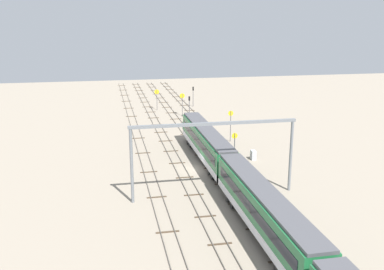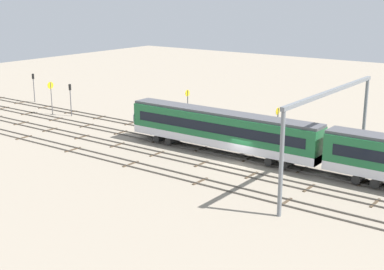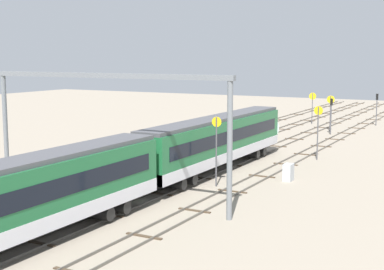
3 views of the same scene
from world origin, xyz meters
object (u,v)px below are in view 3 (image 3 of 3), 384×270
signal_light_trackside_departure (331,111)px  relay_cabinet (288,172)px  speed_sign_far_trackside (312,103)px  overhead_gantry (104,105)px  speed_sign_mid_trackside (216,143)px  speed_sign_near_foreground (318,126)px  speed_sign_distant_end (330,107)px  signal_light_trackside_approach (377,105)px

signal_light_trackside_departure → relay_cabinet: bearing=-172.0°
speed_sign_far_trackside → overhead_gantry: bearing=-179.5°
speed_sign_mid_trackside → signal_light_trackside_departure: size_ratio=1.17×
speed_sign_near_foreground → speed_sign_far_trackside: 30.97m
speed_sign_distant_end → relay_cabinet: speed_sign_distant_end is taller
speed_sign_near_foreground → signal_light_trackside_approach: (32.16, 0.14, -0.37)m
speed_sign_far_trackside → speed_sign_distant_end: 8.68m
signal_light_trackside_approach → relay_cabinet: (-42.79, -0.72, -2.40)m
signal_light_trackside_departure → signal_light_trackside_approach: bearing=-14.8°
signal_light_trackside_departure → relay_cabinet: (-29.69, -4.19, -2.41)m
speed_sign_near_foreground → speed_sign_mid_trackside: (-15.36, 3.86, 0.02)m
relay_cabinet → speed_sign_mid_trackside: bearing=136.8°
speed_sign_distant_end → signal_light_trackside_departure: size_ratio=1.03×
overhead_gantry → signal_light_trackside_departure: (42.44, -5.20, -3.85)m
speed_sign_distant_end → signal_light_trackside_approach: 10.84m
speed_sign_near_foreground → relay_cabinet: (-10.63, -0.58, -2.77)m
speed_sign_near_foreground → signal_light_trackside_approach: 32.16m
speed_sign_far_trackside → speed_sign_distant_end: bearing=-147.2°
speed_sign_far_trackside → signal_light_trackside_approach: size_ratio=1.00×
overhead_gantry → signal_light_trackside_departure: 42.93m
speed_sign_near_foreground → relay_cabinet: size_ratio=3.77×
overhead_gantry → speed_sign_distant_end: overhead_gantry is taller
relay_cabinet → overhead_gantry: bearing=143.6°
speed_sign_distant_end → signal_light_trackside_approach: bearing=-24.0°
signal_light_trackside_departure → speed_sign_distant_end: bearing=16.4°
speed_sign_mid_trackside → speed_sign_far_trackside: size_ratio=1.17×
speed_sign_far_trackside → speed_sign_mid_trackside: bearing=-173.2°
overhead_gantry → relay_cabinet: 17.02m
speed_sign_far_trackside → signal_light_trackside_departure: bearing=-151.8°
speed_sign_near_foreground → speed_sign_mid_trackside: bearing=165.9°
signal_light_trackside_departure → speed_sign_far_trackside: bearing=28.2°
speed_sign_distant_end → overhead_gantry: bearing=174.7°
speed_sign_distant_end → speed_sign_mid_trackside: bearing=-179.0°
overhead_gantry → speed_sign_far_trackside: overhead_gantry is taller
speed_sign_mid_trackside → relay_cabinet: speed_sign_mid_trackside is taller
speed_sign_mid_trackside → overhead_gantry: bearing=148.3°
speed_sign_near_foreground → speed_sign_mid_trackside: size_ratio=0.97×
speed_sign_mid_trackside → signal_light_trackside_departure: (34.42, -0.25, -0.39)m
speed_sign_distant_end → relay_cabinet: bearing=-171.1°
speed_sign_mid_trackside → speed_sign_far_trackside: (44.92, 5.39, -0.26)m
overhead_gantry → speed_sign_far_trackside: 53.07m
overhead_gantry → signal_light_trackside_approach: 56.34m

